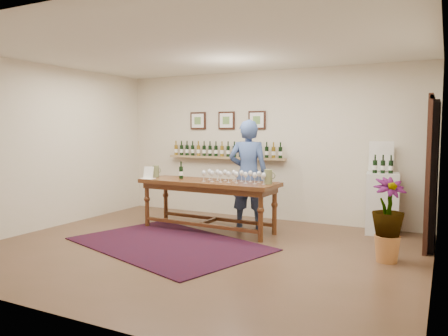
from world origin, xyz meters
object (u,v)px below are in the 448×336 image
at_px(tasting_table, 208,188).
at_px(potted_plant, 388,220).
at_px(display_pedestal, 382,203).
at_px(person, 248,174).

bearing_deg(tasting_table, potted_plant, -7.60).
relative_size(display_pedestal, person, 0.53).
bearing_deg(display_pedestal, tasting_table, -156.99).
distance_m(potted_plant, person, 2.60).
height_order(potted_plant, person, person).
relative_size(tasting_table, person, 1.29).
xyz_separation_m(tasting_table, person, (0.52, 0.48, 0.21)).
height_order(display_pedestal, person, person).
xyz_separation_m(display_pedestal, potted_plant, (0.27, -1.60, 0.05)).
distance_m(tasting_table, person, 0.74).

